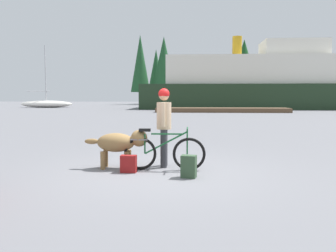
# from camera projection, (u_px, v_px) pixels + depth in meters

# --- Properties ---
(ground_plane) EXTENTS (160.00, 160.00, 0.00)m
(ground_plane) POSITION_uv_depth(u_px,v_px,m) (156.00, 173.00, 7.21)
(ground_plane) COLOR slate
(bicycle) EXTENTS (1.72, 0.44, 0.90)m
(bicycle) POSITION_uv_depth(u_px,v_px,m) (164.00, 152.00, 7.44)
(bicycle) COLOR black
(bicycle) RESTS_ON ground_plane
(person_cyclist) EXTENTS (0.32, 0.53, 1.73)m
(person_cyclist) POSITION_uv_depth(u_px,v_px,m) (164.00, 120.00, 7.75)
(person_cyclist) COLOR #333338
(person_cyclist) RESTS_ON ground_plane
(dog) EXTENTS (1.37, 0.48, 0.84)m
(dog) POSITION_uv_depth(u_px,v_px,m) (120.00, 143.00, 7.59)
(dog) COLOR olive
(dog) RESTS_ON ground_plane
(backpack) EXTENTS (0.32, 0.25, 0.43)m
(backpack) POSITION_uv_depth(u_px,v_px,m) (189.00, 166.00, 6.76)
(backpack) COLOR #334C33
(backpack) RESTS_ON ground_plane
(handbag_pannier) EXTENTS (0.33, 0.19, 0.35)m
(handbag_pannier) POSITION_uv_depth(u_px,v_px,m) (129.00, 164.00, 7.23)
(handbag_pannier) COLOR maroon
(handbag_pannier) RESTS_ON ground_plane
(dock_pier) EXTENTS (12.30, 2.69, 0.40)m
(dock_pier) POSITION_uv_depth(u_px,v_px,m) (222.00, 110.00, 33.17)
(dock_pier) COLOR brown
(dock_pier) RESTS_ON ground_plane
(ferry_boat) EXTENTS (29.00, 8.11, 8.41)m
(ferry_boat) POSITION_uv_depth(u_px,v_px,m) (268.00, 84.00, 41.39)
(ferry_boat) COLOR #1E331E
(ferry_boat) RESTS_ON ground_plane
(sailboat_moored) EXTENTS (6.73, 1.89, 7.87)m
(sailboat_moored) POSITION_uv_depth(u_px,v_px,m) (46.00, 104.00, 45.32)
(sailboat_moored) COLOR silver
(sailboat_moored) RESTS_ON ground_plane
(pine_tree_far_left) EXTENTS (3.35, 3.35, 11.95)m
(pine_tree_far_left) POSITION_uv_depth(u_px,v_px,m) (140.00, 64.00, 60.95)
(pine_tree_far_left) COLOR #4C331E
(pine_tree_far_left) RESTS_ON ground_plane
(pine_tree_center) EXTENTS (4.28, 4.28, 11.48)m
(pine_tree_center) POSITION_uv_depth(u_px,v_px,m) (164.00, 65.00, 60.00)
(pine_tree_center) COLOR #4C331E
(pine_tree_center) RESTS_ON ground_plane
(pine_tree_far_right) EXTENTS (4.38, 4.38, 10.60)m
(pine_tree_far_right) POSITION_uv_depth(u_px,v_px,m) (244.00, 62.00, 57.56)
(pine_tree_far_right) COLOR #4C331E
(pine_tree_far_right) RESTS_ON ground_plane
(pine_tree_mid_back) EXTENTS (3.22, 3.22, 10.28)m
(pine_tree_mid_back) POSITION_uv_depth(u_px,v_px,m) (156.00, 71.00, 67.42)
(pine_tree_mid_back) COLOR #4C331E
(pine_tree_mid_back) RESTS_ON ground_plane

